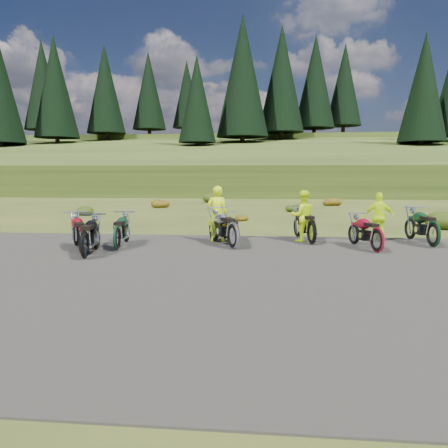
# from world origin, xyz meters

# --- Properties ---
(ground) EXTENTS (300.00, 300.00, 0.00)m
(ground) POSITION_xyz_m (0.00, 0.00, 0.00)
(ground) COLOR #314115
(ground) RESTS_ON ground
(gravel_pad) EXTENTS (20.00, 12.00, 0.04)m
(gravel_pad) POSITION_xyz_m (0.00, -2.00, 0.00)
(gravel_pad) COLOR black
(gravel_pad) RESTS_ON ground
(hill_slope) EXTENTS (300.00, 45.97, 9.37)m
(hill_slope) POSITION_xyz_m (0.00, 50.00, 0.00)
(hill_slope) COLOR #2B3B13
(hill_slope) RESTS_ON ground
(hill_plateau) EXTENTS (300.00, 90.00, 9.17)m
(hill_plateau) POSITION_xyz_m (0.00, 110.00, 0.00)
(hill_plateau) COLOR #2B3B13
(hill_plateau) RESTS_ON ground
(conifer_15) EXTENTS (7.92, 7.92, 20.00)m
(conifer_15) POSITION_xyz_m (-45.00, 76.00, 20.16)
(conifer_15) COLOR black
(conifer_15) RESTS_ON ground
(conifer_17) EXTENTS (7.04, 7.04, 18.00)m
(conifer_17) POSITION_xyz_m (-33.00, 57.00, 15.97)
(conifer_17) COLOR black
(conifer_17) RESTS_ON ground
(conifer_18) EXTENTS (6.60, 6.60, 17.00)m
(conifer_18) POSITION_xyz_m (-27.00, 63.00, 16.66)
(conifer_18) COLOR black
(conifer_18) RESTS_ON ground
(conifer_19) EXTENTS (6.16, 6.16, 16.00)m
(conifer_19) POSITION_xyz_m (-21.00, 69.00, 17.36)
(conifer_19) COLOR black
(conifer_19) RESTS_ON ground
(conifer_20) EXTENTS (5.72, 5.72, 15.00)m
(conifer_20) POSITION_xyz_m (-15.00, 75.00, 17.65)
(conifer_20) COLOR black
(conifer_20) RESTS_ON ground
(conifer_21) EXTENTS (5.28, 5.28, 14.00)m
(conifer_21) POSITION_xyz_m (-9.00, 50.00, 12.56)
(conifer_21) COLOR black
(conifer_21) RESTS_ON ground
(conifer_22) EXTENTS (7.92, 7.92, 20.00)m
(conifer_22) POSITION_xyz_m (-3.00, 56.00, 16.77)
(conifer_22) COLOR black
(conifer_22) RESTS_ON ground
(conifer_23) EXTENTS (7.48, 7.48, 19.00)m
(conifer_23) POSITION_xyz_m (3.00, 62.00, 17.47)
(conifer_23) COLOR black
(conifer_23) RESTS_ON ground
(conifer_24) EXTENTS (7.04, 7.04, 18.00)m
(conifer_24) POSITION_xyz_m (9.00, 68.00, 18.16)
(conifer_24) COLOR black
(conifer_24) RESTS_ON ground
(conifer_25) EXTENTS (6.60, 6.60, 17.00)m
(conifer_25) POSITION_xyz_m (15.00, 74.00, 18.66)
(conifer_25) COLOR black
(conifer_25) RESTS_ON ground
(conifer_26) EXTENTS (6.16, 6.16, 16.00)m
(conifer_26) POSITION_xyz_m (21.00, 49.00, 13.37)
(conifer_26) COLOR black
(conifer_26) RESTS_ON ground
(shrub_1) EXTENTS (1.03, 1.03, 0.61)m
(shrub_1) POSITION_xyz_m (-9.10, 11.30, 0.31)
(shrub_1) COLOR #23360D
(shrub_1) RESTS_ON ground
(shrub_2) EXTENTS (1.30, 1.30, 0.77)m
(shrub_2) POSITION_xyz_m (-6.20, 16.60, 0.38)
(shrub_2) COLOR brown
(shrub_2) RESTS_ON ground
(shrub_3) EXTENTS (1.56, 1.56, 0.92)m
(shrub_3) POSITION_xyz_m (-3.30, 21.90, 0.46)
(shrub_3) COLOR #23360D
(shrub_3) RESTS_ON ground
(shrub_4) EXTENTS (0.77, 0.77, 0.45)m
(shrub_4) POSITION_xyz_m (-0.40, 9.20, 0.23)
(shrub_4) COLOR brown
(shrub_4) RESTS_ON ground
(shrub_5) EXTENTS (1.03, 1.03, 0.61)m
(shrub_5) POSITION_xyz_m (2.50, 14.50, 0.31)
(shrub_5) COLOR #23360D
(shrub_5) RESTS_ON ground
(shrub_6) EXTENTS (1.30, 1.30, 0.77)m
(shrub_6) POSITION_xyz_m (5.40, 19.80, 0.38)
(shrub_6) COLOR brown
(shrub_6) RESTS_ON ground
(shrub_7) EXTENTS (1.56, 1.56, 0.92)m
(shrub_7) POSITION_xyz_m (8.30, 7.10, 0.46)
(shrub_7) COLOR #23360D
(shrub_7) RESTS_ON ground
(motorcycle_0) EXTENTS (1.07, 2.23, 1.12)m
(motorcycle_0) POSITION_xyz_m (-3.88, -0.67, 0.00)
(motorcycle_0) COLOR black
(motorcycle_0) RESTS_ON ground
(motorcycle_1) EXTENTS (1.70, 2.23, 1.13)m
(motorcycle_1) POSITION_xyz_m (-4.26, -0.03, 0.00)
(motorcycle_1) COLOR maroon
(motorcycle_1) RESTS_ON ground
(motorcycle_2) EXTENTS (0.91, 2.11, 1.07)m
(motorcycle_2) POSITION_xyz_m (-3.49, 0.70, 0.00)
(motorcycle_2) COLOR black
(motorcycle_2) RESTS_ON ground
(motorcycle_3) EXTENTS (1.75, 2.36, 1.19)m
(motorcycle_3) POSITION_xyz_m (-0.12, 1.22, 0.00)
(motorcycle_3) COLOR #A2A1A6
(motorcycle_3) RESTS_ON ground
(motorcycle_4) EXTENTS (1.28, 1.99, 0.99)m
(motorcycle_4) POSITION_xyz_m (-0.08, 1.93, 0.00)
(motorcycle_4) COLOR #470F0B
(motorcycle_4) RESTS_ON ground
(motorcycle_5) EXTENTS (1.24, 2.35, 1.17)m
(motorcycle_5) POSITION_xyz_m (2.31, 2.30, 0.00)
(motorcycle_5) COLOR black
(motorcycle_5) RESTS_ON ground
(motorcycle_6) EXTENTS (1.25, 2.14, 1.06)m
(motorcycle_6) POSITION_xyz_m (4.02, 1.05, 0.00)
(motorcycle_6) COLOR maroon
(motorcycle_6) RESTS_ON ground
(motorcycle_7) EXTENTS (1.06, 2.35, 1.19)m
(motorcycle_7) POSITION_xyz_m (5.94, 2.13, 0.00)
(motorcycle_7) COLOR black
(motorcycle_7) RESTS_ON ground
(person_middle) EXTENTS (0.73, 0.54, 1.84)m
(person_middle) POSITION_xyz_m (-0.74, 2.58, 0.92)
(person_middle) COLOR #BCE00B
(person_middle) RESTS_ON ground
(person_right_a) EXTENTS (0.93, 0.79, 1.69)m
(person_right_a) POSITION_xyz_m (2.06, 2.90, 0.84)
(person_right_a) COLOR #BCE00B
(person_right_a) RESTS_ON ground
(person_right_b) EXTENTS (0.97, 0.45, 1.63)m
(person_right_b) POSITION_xyz_m (4.56, 3.11, 0.81)
(person_right_b) COLOR #BCE00B
(person_right_b) RESTS_ON ground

